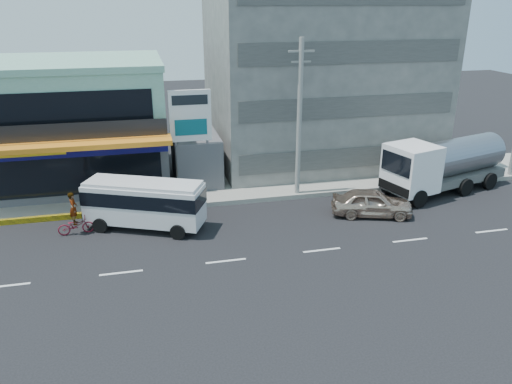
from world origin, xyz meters
TOP-DOWN VIEW (x-y plane):
  - ground at (0.00, 0.00)m, footprint 120.00×120.00m
  - sidewalk at (5.00, 9.50)m, footprint 70.00×5.00m
  - shop_building at (-8.00, 13.95)m, footprint 12.40×11.70m
  - concrete_building at (10.00, 15.00)m, footprint 16.00×12.00m
  - gap_structure at (0.00, 12.00)m, footprint 3.00×6.00m
  - satellite_dish at (0.00, 11.00)m, footprint 1.50×1.50m
  - billboard at (-0.50, 9.20)m, footprint 2.60×0.18m
  - utility_pole_near at (6.00, 7.40)m, footprint 1.60×0.30m
  - minibus at (-3.69, 4.82)m, footprint 6.85×4.60m
  - sedan at (9.42, 3.56)m, footprint 5.07×3.23m
  - tanker_truck at (15.55, 6.16)m, footprint 9.48×5.06m
  - motorcycle_rider at (-7.44, 4.90)m, footprint 1.95×0.85m

SIDE VIEW (x-z plane):
  - ground at x=0.00m, z-range 0.00..0.00m
  - sidewalk at x=5.00m, z-range 0.00..0.30m
  - motorcycle_rider at x=-7.44m, z-range -0.41..2.02m
  - sedan at x=9.42m, z-range 0.00..1.61m
  - minibus at x=-3.69m, z-range 0.27..3.01m
  - gap_structure at x=0.00m, z-range 0.00..3.50m
  - tanker_truck at x=15.55m, z-range 0.13..3.72m
  - satellite_dish at x=0.00m, z-range 3.50..3.65m
  - shop_building at x=-8.00m, z-range 0.00..8.00m
  - billboard at x=-0.50m, z-range 1.48..8.38m
  - utility_pole_near at x=6.00m, z-range 0.15..10.15m
  - concrete_building at x=10.00m, z-range 0.00..14.00m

